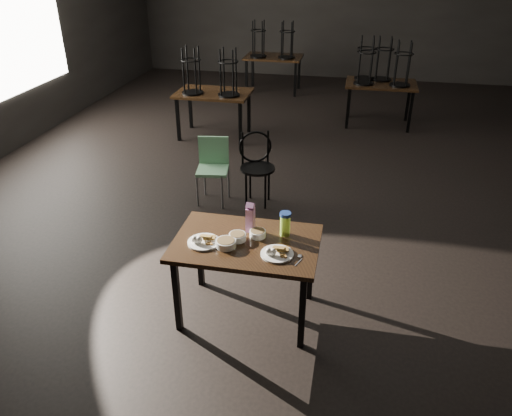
% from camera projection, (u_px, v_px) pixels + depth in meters
% --- Properties ---
extents(room, '(12.00, 12.04, 3.22)m').
position_uv_depth(room, '(341.00, 0.00, 5.68)').
color(room, black).
rests_on(room, ground).
extents(main_table, '(1.20, 0.80, 0.75)m').
position_uv_depth(main_table, '(246.00, 249.00, 4.15)').
color(main_table, black).
rests_on(main_table, ground).
extents(plate_left, '(0.27, 0.27, 0.09)m').
position_uv_depth(plate_left, '(203.00, 241.00, 4.07)').
color(plate_left, white).
rests_on(plate_left, main_table).
extents(plate_right, '(0.26, 0.26, 0.08)m').
position_uv_depth(plate_right, '(277.00, 252.00, 3.92)').
color(plate_right, white).
rests_on(plate_right, main_table).
extents(bowl_near, '(0.14, 0.14, 0.06)m').
position_uv_depth(bowl_near, '(237.00, 237.00, 4.11)').
color(bowl_near, white).
rests_on(bowl_near, main_table).
extents(bowl_far, '(0.14, 0.14, 0.05)m').
position_uv_depth(bowl_far, '(258.00, 233.00, 4.16)').
color(bowl_far, white).
rests_on(bowl_far, main_table).
extents(bowl_big, '(0.17, 0.17, 0.06)m').
position_uv_depth(bowl_big, '(226.00, 243.00, 4.02)').
color(bowl_big, white).
rests_on(bowl_big, main_table).
extents(juice_carton, '(0.07, 0.07, 0.27)m').
position_uv_depth(juice_carton, '(250.00, 218.00, 4.20)').
color(juice_carton, '#951B87').
rests_on(juice_carton, main_table).
extents(water_bottle, '(0.11, 0.11, 0.21)m').
position_uv_depth(water_bottle, '(285.00, 224.00, 4.15)').
color(water_bottle, '#B8EF46').
rests_on(water_bottle, main_table).
extents(spoon, '(0.05, 0.17, 0.01)m').
position_uv_depth(spoon, '(300.00, 257.00, 3.90)').
color(spoon, silver).
rests_on(spoon, main_table).
extents(bentwood_chair, '(0.47, 0.47, 0.89)m').
position_uv_depth(bentwood_chair, '(257.00, 162.00, 6.11)').
color(bentwood_chair, black).
rests_on(bentwood_chair, ground).
extents(school_chair, '(0.43, 0.43, 0.81)m').
position_uv_depth(school_chair, '(213.00, 164.00, 6.17)').
color(school_chair, '#7EC48D').
rests_on(school_chair, ground).
extents(bg_table_left, '(1.20, 0.80, 1.48)m').
position_uv_depth(bg_table_left, '(213.00, 93.00, 8.05)').
color(bg_table_left, black).
rests_on(bg_table_left, ground).
extents(bg_table_right, '(1.20, 0.80, 1.48)m').
position_uv_depth(bg_table_right, '(380.00, 80.00, 8.59)').
color(bg_table_right, black).
rests_on(bg_table_right, ground).
extents(bg_table_far, '(1.20, 0.80, 1.48)m').
position_uv_depth(bg_table_far, '(273.00, 56.00, 10.51)').
color(bg_table_far, black).
rests_on(bg_table_far, ground).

